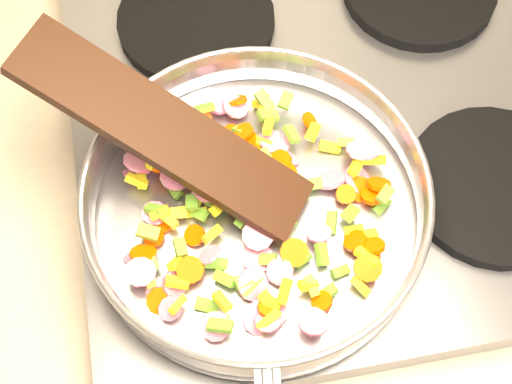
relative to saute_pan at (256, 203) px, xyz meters
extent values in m
cube|color=#939399|center=(0.12, 0.13, -0.07)|extent=(0.60, 0.60, 0.04)
cylinder|color=black|center=(-0.02, -0.01, -0.04)|extent=(0.19, 0.19, 0.02)
cylinder|color=black|center=(0.26, -0.01, -0.04)|extent=(0.19, 0.19, 0.02)
cylinder|color=black|center=(-0.02, 0.27, -0.04)|extent=(0.19, 0.19, 0.02)
cylinder|color=#9E9EA5|center=(0.00, 0.00, -0.03)|extent=(0.34, 0.34, 0.01)
torus|color=#9E9EA5|center=(0.00, 0.00, 0.00)|extent=(0.38, 0.38, 0.05)
torus|color=#9E9EA5|center=(0.00, 0.00, 0.02)|extent=(0.34, 0.34, 0.01)
cube|color=#9E9EA5|center=(-0.02, -0.18, 0.01)|extent=(0.03, 0.03, 0.02)
cube|color=#65A22A|center=(-0.01, -0.01, -0.01)|extent=(0.02, 0.02, 0.01)
cylinder|color=#FF4A00|center=(-0.05, 0.04, -0.01)|extent=(0.03, 0.03, 0.02)
cube|color=#65A22A|center=(0.07, -0.08, -0.02)|extent=(0.02, 0.01, 0.01)
cube|color=#65A22A|center=(-0.05, 0.09, 0.00)|extent=(0.02, 0.02, 0.01)
cylinder|color=#DA1556|center=(-0.11, 0.07, -0.02)|extent=(0.05, 0.04, 0.03)
cylinder|color=#DA1556|center=(0.05, 0.06, -0.02)|extent=(0.03, 0.03, 0.03)
cylinder|color=#FF4A00|center=(-0.01, 0.10, -0.02)|extent=(0.03, 0.03, 0.01)
cube|color=#65A22A|center=(-0.06, 0.07, -0.01)|extent=(0.02, 0.02, 0.01)
cylinder|color=#FF4A00|center=(0.09, 0.00, -0.02)|extent=(0.02, 0.02, 0.01)
cube|color=yellow|center=(0.08, -0.10, -0.02)|extent=(0.02, 0.02, 0.02)
cube|color=yellow|center=(0.09, -0.04, -0.02)|extent=(0.02, 0.01, 0.02)
cylinder|color=#DA1556|center=(0.01, -0.07, -0.01)|extent=(0.04, 0.04, 0.02)
cylinder|color=#FF4A00|center=(-0.11, -0.08, -0.02)|extent=(0.04, 0.04, 0.02)
cylinder|color=#DA1556|center=(-0.10, -0.09, -0.02)|extent=(0.03, 0.03, 0.01)
cylinder|color=#DA1556|center=(-0.01, -0.11, -0.02)|extent=(0.04, 0.04, 0.01)
cylinder|color=#DA1556|center=(-0.05, 0.02, -0.01)|extent=(0.04, 0.04, 0.02)
cylinder|color=#DA1556|center=(-0.06, 0.09, -0.01)|extent=(0.04, 0.04, 0.01)
cylinder|color=#FF4A00|center=(0.11, 0.00, -0.02)|extent=(0.03, 0.03, 0.02)
cube|color=yellow|center=(0.03, 0.09, 0.00)|extent=(0.02, 0.02, 0.02)
cube|color=#65A22A|center=(0.00, -0.06, -0.02)|extent=(0.02, 0.02, 0.02)
cube|color=yellow|center=(0.02, 0.07, -0.01)|extent=(0.02, 0.02, 0.02)
cube|color=#65A22A|center=(0.07, -0.03, -0.02)|extent=(0.02, 0.03, 0.01)
cube|color=yellow|center=(0.07, 0.07, -0.01)|extent=(0.02, 0.02, 0.02)
cube|color=#65A22A|center=(-0.08, -0.03, -0.01)|extent=(0.01, 0.02, 0.01)
cube|color=yellow|center=(-0.06, -0.11, -0.02)|extent=(0.02, 0.01, 0.01)
cylinder|color=#DA1556|center=(0.03, 0.07, -0.02)|extent=(0.04, 0.04, 0.02)
cylinder|color=#FF4A00|center=(0.01, 0.08, -0.01)|extent=(0.03, 0.03, 0.02)
cube|color=#65A22A|center=(-0.10, 0.01, -0.01)|extent=(0.02, 0.02, 0.02)
cube|color=#65A22A|center=(-0.06, -0.09, -0.02)|extent=(0.03, 0.02, 0.01)
cube|color=#65A22A|center=(-0.05, 0.05, -0.02)|extent=(0.02, 0.02, 0.01)
cylinder|color=#FF4A00|center=(0.00, 0.01, -0.02)|extent=(0.03, 0.03, 0.02)
cube|color=#65A22A|center=(0.04, -0.06, -0.02)|extent=(0.02, 0.02, 0.01)
cube|color=yellow|center=(-0.09, 0.00, -0.01)|extent=(0.02, 0.02, 0.01)
cylinder|color=#FF4A00|center=(-0.03, 0.09, 0.00)|extent=(0.02, 0.02, 0.01)
cylinder|color=#DA1556|center=(-0.12, -0.05, 0.00)|extent=(0.03, 0.03, 0.00)
cube|color=#65A22A|center=(0.06, 0.02, -0.02)|extent=(0.02, 0.02, 0.01)
cube|color=yellow|center=(-0.04, 0.06, -0.02)|extent=(0.03, 0.01, 0.02)
cylinder|color=#DA1556|center=(-0.01, 0.06, -0.01)|extent=(0.04, 0.04, 0.02)
cylinder|color=#DA1556|center=(-0.09, -0.06, -0.02)|extent=(0.04, 0.05, 0.03)
cube|color=#65A22A|center=(-0.03, 0.07, -0.01)|extent=(0.01, 0.02, 0.01)
cube|color=yellow|center=(0.02, -0.03, -0.01)|extent=(0.02, 0.02, 0.02)
cube|color=yellow|center=(0.11, 0.03, -0.01)|extent=(0.02, 0.03, 0.02)
cube|color=#65A22A|center=(-0.03, -0.07, -0.01)|extent=(0.02, 0.02, 0.01)
cube|color=#65A22A|center=(0.03, -0.06, -0.01)|extent=(0.03, 0.02, 0.01)
cylinder|color=#FF4A00|center=(-0.04, 0.12, -0.02)|extent=(0.03, 0.03, 0.02)
cube|color=yellow|center=(-0.09, -0.09, -0.01)|extent=(0.02, 0.02, 0.02)
cylinder|color=#DA1556|center=(-0.01, -0.12, -0.01)|extent=(0.03, 0.03, 0.01)
cube|color=yellow|center=(0.02, 0.05, -0.01)|extent=(0.02, 0.03, 0.02)
cylinder|color=#DA1556|center=(-0.01, 0.01, -0.01)|extent=(0.04, 0.03, 0.03)
cube|color=#65A22A|center=(-0.08, 0.04, -0.02)|extent=(0.02, 0.02, 0.01)
cylinder|color=#FF4A00|center=(0.04, 0.03, -0.02)|extent=(0.03, 0.03, 0.02)
cylinder|color=#DA1556|center=(-0.06, -0.11, -0.01)|extent=(0.04, 0.04, 0.02)
cylinder|color=#DA1556|center=(-0.05, -0.04, -0.01)|extent=(0.02, 0.03, 0.02)
cylinder|color=#DA1556|center=(-0.07, 0.05, 0.00)|extent=(0.04, 0.04, 0.01)
cylinder|color=#DA1556|center=(0.03, -0.13, 0.00)|extent=(0.03, 0.03, 0.01)
cylinder|color=#DA1556|center=(-0.06, 0.11, -0.02)|extent=(0.03, 0.03, 0.01)
cylinder|color=#FF4A00|center=(-0.09, 0.07, -0.01)|extent=(0.04, 0.04, 0.02)
cylinder|color=#DA1556|center=(-0.11, -0.06, -0.02)|extent=(0.04, 0.04, 0.01)
cube|color=#65A22A|center=(0.03, 0.11, -0.01)|extent=(0.01, 0.02, 0.01)
cube|color=#65A22A|center=(0.13, -0.02, -0.02)|extent=(0.02, 0.02, 0.01)
cube|color=yellow|center=(0.03, -0.09, -0.01)|extent=(0.02, 0.01, 0.02)
cylinder|color=#FF4A00|center=(-0.12, -0.03, -0.01)|extent=(0.04, 0.03, 0.02)
cube|color=#65A22A|center=(-0.11, -0.01, -0.01)|extent=(0.03, 0.02, 0.01)
cube|color=#65A22A|center=(-0.03, 0.13, -0.01)|extent=(0.02, 0.02, 0.01)
cylinder|color=#FF4A00|center=(0.10, -0.07, -0.01)|extent=(0.02, 0.02, 0.02)
cube|color=yellow|center=(-0.03, 0.04, -0.02)|extent=(0.02, 0.02, 0.01)
cube|color=yellow|center=(-0.09, -0.06, -0.01)|extent=(0.02, 0.02, 0.02)
cylinder|color=#FF4A00|center=(-0.06, 0.12, -0.02)|extent=(0.04, 0.03, 0.03)
cube|color=#65A22A|center=(0.05, -0.10, -0.02)|extent=(0.02, 0.02, 0.01)
cube|color=#65A22A|center=(0.09, -0.02, -0.01)|extent=(0.02, 0.02, 0.02)
cube|color=yellow|center=(0.11, 0.06, -0.01)|extent=(0.02, 0.02, 0.01)
cylinder|color=#FF4A00|center=(0.00, 0.02, -0.02)|extent=(0.02, 0.02, 0.01)
cube|color=yellow|center=(-0.10, 0.01, 0.00)|extent=(0.02, 0.01, 0.02)
cube|color=#65A22A|center=(-0.04, -0.07, -0.01)|extent=(0.02, 0.02, 0.02)
cylinder|color=#FF4A00|center=(0.04, 0.03, 0.00)|extent=(0.03, 0.03, 0.02)
cube|color=yellow|center=(-0.01, -0.12, -0.01)|extent=(0.03, 0.02, 0.02)
cube|color=#65A22A|center=(-0.06, 0.01, -0.01)|extent=(0.02, 0.02, 0.01)
cube|color=yellow|center=(-0.02, -0.08, -0.02)|extent=(0.03, 0.02, 0.01)
cylinder|color=#FF4A00|center=(0.09, -0.05, -0.01)|extent=(0.03, 0.03, 0.02)
cylinder|color=#DA1556|center=(0.08, 0.02, -0.02)|extent=(0.04, 0.04, 0.03)
cylinder|color=#FF4A00|center=(-0.04, 0.07, -0.02)|extent=(0.03, 0.03, 0.01)
cube|color=#65A22A|center=(0.03, 0.12, 0.00)|extent=(0.02, 0.03, 0.02)
cylinder|color=#DA1556|center=(-0.13, -0.02, -0.02)|extent=(0.03, 0.03, 0.02)
cube|color=yellow|center=(-0.11, -0.05, -0.01)|extent=(0.01, 0.02, 0.01)
cube|color=#65A22A|center=(0.05, -0.06, -0.01)|extent=(0.01, 0.02, 0.02)
cylinder|color=#DA1556|center=(0.00, -0.03, -0.01)|extent=(0.04, 0.04, 0.02)
cube|color=yellow|center=(0.03, 0.12, -0.01)|extent=(0.02, 0.02, 0.01)
cube|color=yellow|center=(-0.01, -0.10, -0.02)|extent=(0.02, 0.02, 0.02)
cylinder|color=#DA1556|center=(-0.01, -0.05, -0.02)|extent=(0.05, 0.05, 0.01)
cube|color=#65A22A|center=(0.00, -0.06, -0.01)|extent=(0.02, 0.01, 0.01)
cylinder|color=#FF4A00|center=(0.03, 0.04, -0.01)|extent=(0.03, 0.03, 0.02)
cube|color=#65A22A|center=(-0.11, -0.04, -0.01)|extent=(0.02, 0.02, 0.01)
cube|color=#65A22A|center=(0.05, 0.12, 0.00)|extent=(0.02, 0.02, 0.01)
cylinder|color=#FF4A00|center=(0.08, 0.09, -0.01)|extent=(0.02, 0.03, 0.02)
cylinder|color=#FF4A00|center=(-0.08, 0.07, -0.02)|extent=(0.03, 0.03, 0.02)
cube|color=yellow|center=(-0.06, 0.02, -0.01)|extent=(0.02, 0.02, 0.02)
cylinder|color=#FF4A00|center=(0.04, -0.11, -0.02)|extent=(0.03, 0.03, 0.02)
cylinder|color=#FF4A00|center=(-0.07, -0.05, -0.01)|extent=(0.04, 0.04, 0.02)
cube|color=#65A22A|center=(-0.05, -0.05, -0.02)|extent=(0.03, 0.01, 0.02)
cube|color=yellow|center=(-0.09, 0.07, 0.00)|extent=(0.02, 0.02, 0.02)
cube|color=#65A22A|center=(0.05, 0.07, -0.01)|extent=(0.02, 0.02, 0.01)
cylinder|color=#FF4A00|center=(-0.10, 0.01, -0.02)|extent=(0.03, 0.03, 0.01)
cylinder|color=#DA1556|center=(-0.02, -0.11, -0.02)|extent=(0.04, 0.04, 0.03)
cylinder|color=#DA1556|center=(0.00, -0.02, -0.02)|extent=(0.04, 0.03, 0.03)
cylinder|color=#DA1556|center=(0.06, -0.04, -0.01)|extent=(0.03, 0.03, 0.01)
cylinder|color=#DA1556|center=(-0.10, 0.07, -0.02)|extent=(0.03, 0.03, 0.03)
cylinder|color=#FF4A00|center=(-0.01, -0.10, -0.01)|extent=(0.03, 0.03, 0.01)
cylinder|color=#DA1556|center=(-0.11, 0.07, -0.01)|extent=(0.04, 0.04, 0.02)
cube|color=yellow|center=(-0.05, -0.09, -0.01)|extent=(0.02, 0.02, 0.01)
cube|color=#65A22A|center=(0.03, 0.10, -0.01)|extent=(0.02, 0.01, 0.02)
cube|color=#65A22A|center=(-0.04, 0.01, -0.01)|extent=(0.02, 0.02, 0.01)
cylinder|color=#FF4A00|center=(0.00, 0.13, -0.01)|extent=(0.02, 0.02, 0.02)
cylinder|color=#FF4A00|center=(0.00, 0.09, -0.01)|extent=(0.03, 0.03, 0.02)
cube|color=#65A22A|center=(-0.06, -0.12, 0.00)|extent=(0.03, 0.02, 0.01)
cylinder|color=#DA1556|center=(0.12, 0.04, 0.00)|extent=(0.05, 0.05, 0.02)
cube|color=yellow|center=(0.04, -0.09, -0.01)|extent=(0.01, 0.02, 0.01)
cylinder|color=#FF4A00|center=(0.10, -0.06, -0.01)|extent=(0.03, 0.03, 0.02)
cube|color=yellow|center=(-0.09, -0.04, -0.01)|extent=(0.02, 0.02, 0.02)
cylinder|color=#FF4A00|center=(0.12, -0.01, -0.01)|extent=(0.03, 0.03, 0.02)
cube|color=yellow|center=(-0.08, 0.01, -0.01)|extent=(0.03, 0.01, 0.01)
cylinder|color=#FF4A00|center=(0.00, 0.06, -0.01)|extent=(0.04, 0.04, 0.01)
cube|color=#65A22A|center=(0.00, 0.09, -0.01)|extent=(0.02, 0.02, 0.02)
cube|color=yellow|center=(-0.04, 0.00, 0.00)|extent=(0.02, 0.02, 0.02)
cylinder|color=#FF4A00|center=(0.09, -0.09, 0.00)|extent=(0.04, 0.04, 0.02)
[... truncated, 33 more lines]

